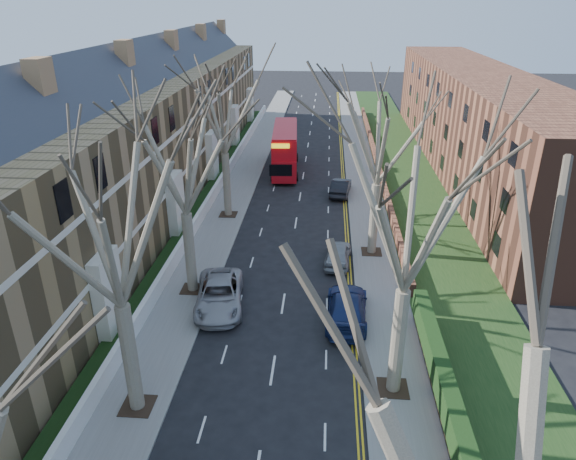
# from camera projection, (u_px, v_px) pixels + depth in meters

# --- Properties ---
(pavement_left) EXTENTS (3.00, 102.00, 0.12)m
(pavement_left) POSITION_uv_depth(u_px,v_px,m) (245.00, 174.00, 52.70)
(pavement_left) COLOR slate
(pavement_left) RESTS_ON ground
(pavement_right) EXTENTS (3.00, 102.00, 0.12)m
(pavement_right) POSITION_uv_depth(u_px,v_px,m) (362.00, 177.00, 51.86)
(pavement_right) COLOR slate
(pavement_right) RESTS_ON ground
(terrace_left) EXTENTS (9.70, 78.00, 13.60)m
(terrace_left) POSITION_uv_depth(u_px,v_px,m) (140.00, 140.00, 43.71)
(terrace_left) COLOR olive
(terrace_left) RESTS_ON ground
(flats_right) EXTENTS (13.97, 54.00, 10.00)m
(flats_right) POSITION_uv_depth(u_px,v_px,m) (475.00, 121.00, 52.65)
(flats_right) COLOR brown
(flats_right) RESTS_ON ground
(front_wall_left) EXTENTS (0.30, 78.00, 1.00)m
(front_wall_left) POSITION_uv_depth(u_px,v_px,m) (212.00, 196.00, 45.33)
(front_wall_left) COLOR white
(front_wall_left) RESTS_ON ground
(grass_verge_right) EXTENTS (6.00, 102.00, 0.06)m
(grass_verge_right) POSITION_uv_depth(u_px,v_px,m) (408.00, 177.00, 51.51)
(grass_verge_right) COLOR #193413
(grass_verge_right) RESTS_ON ground
(tree_left_mid) EXTENTS (10.50, 10.50, 14.71)m
(tree_left_mid) POSITION_uv_depth(u_px,v_px,m) (107.00, 209.00, 18.80)
(tree_left_mid) COLOR #706350
(tree_left_mid) RESTS_ON ground
(tree_left_far) EXTENTS (10.15, 10.15, 14.22)m
(tree_left_far) POSITION_uv_depth(u_px,v_px,m) (180.00, 145.00, 28.01)
(tree_left_far) COLOR #706350
(tree_left_far) RESTS_ON ground
(tree_left_dist) EXTENTS (10.50, 10.50, 14.71)m
(tree_left_dist) POSITION_uv_depth(u_px,v_px,m) (222.00, 100.00, 38.76)
(tree_left_dist) COLOR #706350
(tree_left_dist) RESTS_ON ground
(tree_right_mid) EXTENTS (10.50, 10.50, 14.71)m
(tree_right_mid) POSITION_uv_depth(u_px,v_px,m) (413.00, 198.00, 19.82)
(tree_right_mid) COLOR #706350
(tree_right_mid) RESTS_ON ground
(tree_right_far) EXTENTS (10.15, 10.15, 14.22)m
(tree_right_far) POSITION_uv_depth(u_px,v_px,m) (381.00, 124.00, 32.65)
(tree_right_far) COLOR #706350
(tree_right_far) RESTS_ON ground
(double_decker_bus) EXTENTS (3.15, 10.66, 4.42)m
(double_decker_bus) POSITION_uv_depth(u_px,v_px,m) (285.00, 150.00, 53.05)
(double_decker_bus) COLOR red
(double_decker_bus) RESTS_ON ground
(car_left_far) EXTENTS (3.41, 6.05, 1.59)m
(car_left_far) POSITION_uv_depth(u_px,v_px,m) (219.00, 295.00, 29.92)
(car_left_far) COLOR #99999E
(car_left_far) RESTS_ON ground
(car_right_near) EXTENTS (2.50, 5.63, 1.61)m
(car_right_near) POSITION_uv_depth(u_px,v_px,m) (347.00, 307.00, 28.69)
(car_right_near) COLOR navy
(car_right_near) RESTS_ON ground
(car_right_mid) EXTENTS (2.06, 4.30, 1.42)m
(car_right_mid) POSITION_uv_depth(u_px,v_px,m) (338.00, 254.00, 34.87)
(car_right_mid) COLOR gray
(car_right_mid) RESTS_ON ground
(car_right_far) EXTENTS (2.15, 4.65, 1.48)m
(car_right_far) POSITION_uv_depth(u_px,v_px,m) (341.00, 187.00, 47.04)
(car_right_far) COLOR black
(car_right_far) RESTS_ON ground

